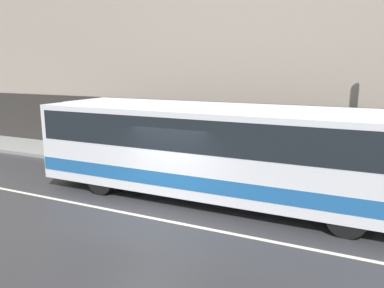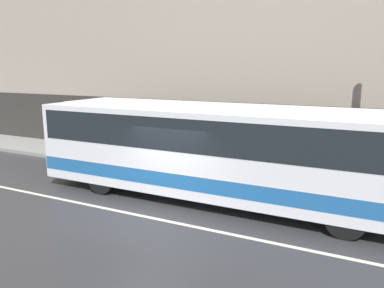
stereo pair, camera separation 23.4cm
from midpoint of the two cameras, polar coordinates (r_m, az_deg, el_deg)
The scene contains 5 objects.
ground_plane at distance 11.07m, azimuth -6.36°, elevation -11.23°, with size 60.00×60.00×0.00m, color #2D2D30.
sidewalk at distance 15.65m, azimuth 4.07°, elevation -4.02°, with size 60.00×2.81×0.17m.
building_facade at distance 16.57m, azimuth 6.36°, elevation 15.73°, with size 60.00×0.35×11.41m.
lane_stripe at distance 11.07m, azimuth -6.36°, elevation -11.21°, with size 54.00×0.14×0.01m.
transit_bus at distance 12.09m, azimuth 2.01°, elevation -0.46°, with size 11.84×2.61×3.12m.
Camera 1 is at (5.32, -8.71, 4.27)m, focal length 35.00 mm.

